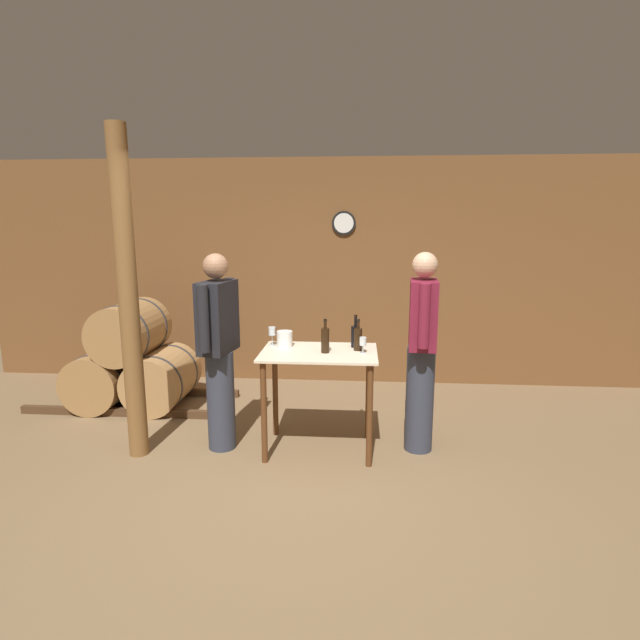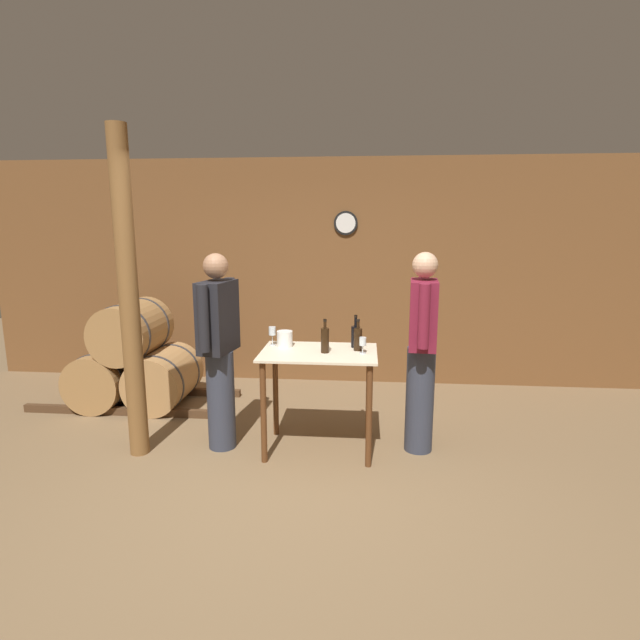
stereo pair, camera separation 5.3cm
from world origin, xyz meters
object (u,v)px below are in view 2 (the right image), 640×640
(wine_bottle_far_left, at_px, (325,339))
(wine_glass_near_left, at_px, (272,332))
(ice_bucket, at_px, (285,339))
(person_visitor_with_scarf, at_px, (219,348))
(wine_bottle_center, at_px, (358,338))
(wooden_post, at_px, (129,298))
(wine_glass_near_center, at_px, (363,342))
(wine_bottle_left, at_px, (355,336))
(person_host, at_px, (422,349))

(wine_bottle_far_left, distance_m, wine_glass_near_left, 0.53)
(ice_bucket, relative_size, person_visitor_with_scarf, 0.08)
(wine_bottle_far_left, distance_m, ice_bucket, 0.41)
(wine_bottle_far_left, xyz_separation_m, person_visitor_with_scarf, (-0.91, 0.01, -0.09))
(wine_bottle_center, bearing_deg, person_visitor_with_scarf, -175.63)
(wooden_post, xyz_separation_m, wine_glass_near_left, (1.10, 0.38, -0.34))
(wooden_post, height_order, wine_bottle_far_left, wooden_post)
(wine_bottle_far_left, distance_m, wine_glass_near_center, 0.31)
(wine_bottle_far_left, xyz_separation_m, wine_bottle_left, (0.25, 0.21, -0.01))
(person_host, distance_m, person_visitor_with_scarf, 1.72)
(wine_glass_near_center, xyz_separation_m, person_visitor_with_scarf, (-1.22, 0.01, -0.08))
(wine_bottle_center, relative_size, wine_glass_near_center, 1.98)
(wooden_post, distance_m, wine_bottle_left, 1.91)
(wooden_post, relative_size, ice_bucket, 19.67)
(wine_bottle_left, bearing_deg, person_visitor_with_scarf, -170.31)
(wooden_post, height_order, wine_bottle_center, wooden_post)
(wooden_post, distance_m, person_host, 2.45)
(wine_bottle_far_left, height_order, person_visitor_with_scarf, person_visitor_with_scarf)
(wine_bottle_left, bearing_deg, wine_bottle_center, -78.18)
(person_host, relative_size, person_visitor_with_scarf, 1.01)
(wine_bottle_center, distance_m, wine_glass_near_center, 0.10)
(wooden_post, distance_m, wine_glass_near_left, 1.22)
(wine_bottle_far_left, height_order, wine_bottle_left, same)
(wine_bottle_left, xyz_separation_m, person_visitor_with_scarf, (-1.16, -0.20, -0.08))
(wine_glass_near_center, distance_m, ice_bucket, 0.70)
(wine_bottle_left, distance_m, person_host, 0.57)
(wooden_post, bearing_deg, ice_bucket, 16.14)
(wine_bottle_center, distance_m, wine_glass_near_left, 0.76)
(wine_glass_near_center, bearing_deg, wooden_post, -174.73)
(wooden_post, distance_m, wine_bottle_center, 1.91)
(person_visitor_with_scarf, bearing_deg, person_host, 3.32)
(person_visitor_with_scarf, bearing_deg, wine_glass_near_center, -0.26)
(wooden_post, relative_size, wine_bottle_left, 9.49)
(wine_bottle_center, xyz_separation_m, wine_glass_near_center, (0.04, -0.10, -0.01))
(wooden_post, bearing_deg, wine_glass_near_left, 19.20)
(wine_bottle_left, height_order, wine_glass_near_left, wine_bottle_left)
(wine_bottle_far_left, height_order, wine_glass_near_center, wine_bottle_far_left)
(wooden_post, relative_size, wine_bottle_center, 9.98)
(wine_bottle_left, relative_size, person_visitor_with_scarf, 0.17)
(wine_glass_near_left, bearing_deg, wine_bottle_center, -8.50)
(ice_bucket, bearing_deg, wooden_post, -163.86)
(wooden_post, bearing_deg, person_host, 6.68)
(wine_bottle_center, relative_size, person_host, 0.16)
(wine_bottle_left, bearing_deg, wine_bottle_far_left, -140.28)
(wine_bottle_far_left, xyz_separation_m, wine_bottle_center, (0.27, 0.10, -0.01))
(wine_bottle_far_left, bearing_deg, ice_bucket, 153.79)
(wine_glass_near_center, xyz_separation_m, ice_bucket, (-0.68, 0.18, -0.03))
(wine_glass_near_left, bearing_deg, wine_bottle_far_left, -23.74)
(wine_glass_near_left, distance_m, wine_glass_near_center, 0.82)
(wine_bottle_far_left, relative_size, wine_bottle_left, 1.00)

